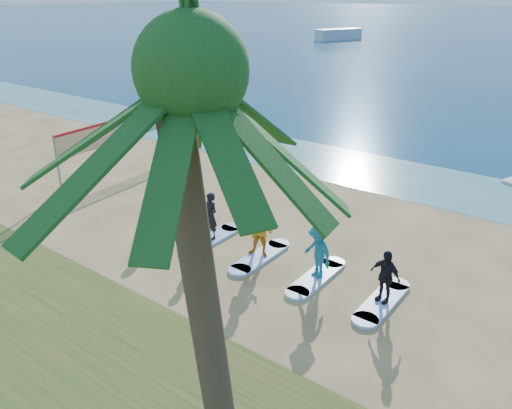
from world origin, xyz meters
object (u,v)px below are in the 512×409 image
Objects in this scene: palm_tree at (192,76)px; surfboard_3 at (316,277)px; surfboard_0 at (169,223)px; student_3 at (318,251)px; surfboard_1 at (212,239)px; student_1 at (211,216)px; boat_offshore_a at (338,40)px; student_2 at (260,232)px; surfboard_4 at (382,302)px; student_0 at (167,203)px; student_4 at (385,276)px; volleyball_net at (135,126)px; surfboard_2 at (260,257)px.

palm_tree is 9.52m from surfboard_3.
student_3 reaches higher than surfboard_0.
surfboard_1 is 0.86m from student_1.
boat_offshore_a is 5.17× the size of student_2.
student_1 is (-5.75, 6.49, -5.91)m from palm_tree.
student_1 reaches higher than boat_offshore_a.
surfboard_0 is 2.24m from student_1.
student_0 is at bearing 180.00° from surfboard_4.
surfboard_0 is at bearing -45.84° from boat_offshore_a.
palm_tree is 8.83m from student_4.
surfboard_0 is 1.45× the size of student_4.
student_0 is 2.21m from surfboard_1.
volleyball_net reaches higher than student_4.
student_3 is (4.13, 0.00, 0.87)m from surfboard_1.
student_2 is at bearing -170.41° from student_4.
student_0 is 6.25m from surfboard_3.
palm_tree is 3.68× the size of surfboard_4.
volleyball_net is 7.57m from surfboard_0.
student_0 is at bearing 180.00° from surfboard_2.
surfboard_1 is (2.06, 0.00, 0.00)m from surfboard_0.
student_2 is 1.10× the size of student_4.
surfboard_3 is at bearing 104.04° from palm_tree.
surfboard_0 is 1.00× the size of surfboard_3.
volleyball_net is 1.05× the size of boat_offshore_a.
student_2 reaches higher than student_1.
student_2 is at bearing 180.00° from surfboard_4.
student_0 is at bearing -158.03° from student_3.
surfboard_3 is 2.22m from student_4.
volleyball_net is at bearing -49.20° from boat_offshore_a.
student_3 is (12.40, -3.91, -0.99)m from volleyball_net.
surfboard_3 is 2.06m from surfboard_4.
student_2 is 0.76× the size of surfboard_4.
surfboard_0 is 1.34× the size of student_3.
student_4 is at bearing -15.14° from volleyball_net.
volleyball_net is 13.14m from surfboard_3.
boat_offshore_a is 76.96m from surfboard_1.
palm_tree reaches higher than student_2.
student_3 is at bearing 0.00° from surfboard_1.
student_1 is 0.98× the size of student_2.
student_2 is 4.22m from surfboard_4.
surfboard_0 is at bearing 140.31° from palm_tree.
surfboard_0 is at bearing 180.00° from surfboard_4.
student_4 is at bearing 0.00° from surfboard_3.
student_3 is 0.75× the size of surfboard_4.
palm_tree is at bearing -53.99° from student_3.
surfboard_0 is 4.13m from surfboard_2.
palm_tree is 3.68× the size of surfboard_0.
student_2 reaches higher than student_3.
surfboard_2 is 4.13m from surfboard_4.
student_0 is 8.26m from student_4.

